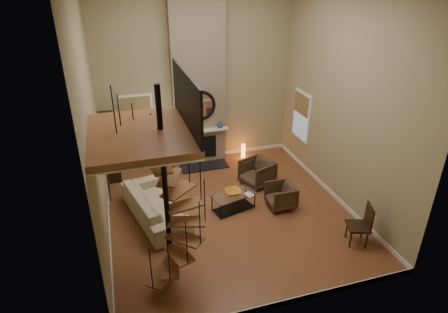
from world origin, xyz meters
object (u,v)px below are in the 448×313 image
object	(u,v)px
hutch	(110,148)
coffee_table	(234,200)
armchair_far	(283,195)
floor_lamp	(167,132)
sofa	(154,205)
accent_lamp	(243,151)
armchair_near	(259,172)
side_chair	(363,223)

from	to	relation	value
hutch	coffee_table	size ratio (longest dim) A/B	1.62
armchair_far	floor_lamp	bearing A→B (deg)	-134.15
sofa	accent_lamp	xyz separation A→B (m)	(3.27, 2.57, -0.15)
armchair_far	hutch	bearing A→B (deg)	-124.63
hutch	sofa	xyz separation A→B (m)	(0.91, -2.52, -0.55)
armchair_near	side_chair	bearing A→B (deg)	-0.24
hutch	accent_lamp	bearing A→B (deg)	0.75
hutch	accent_lamp	size ratio (longest dim) A/B	4.30
sofa	coffee_table	bearing A→B (deg)	-109.21
hutch	armchair_far	distance (m)	5.20
armchair_far	side_chair	size ratio (longest dim) A/B	0.70
armchair_far	coffee_table	world-z (taller)	armchair_far
sofa	accent_lamp	size ratio (longest dim) A/B	5.37
hutch	sofa	world-z (taller)	hutch
hutch	armchair_far	bearing A→B (deg)	-35.44
armchair_near	hutch	bearing A→B (deg)	-132.88
hutch	accent_lamp	world-z (taller)	hutch
armchair_far	accent_lamp	xyz separation A→B (m)	(-0.03, 3.05, -0.10)
armchair_far	floor_lamp	distance (m)	3.79
accent_lamp	side_chair	xyz separation A→B (m)	(1.11, -4.90, 0.28)
sofa	armchair_near	bearing A→B (deg)	-87.69
coffee_table	hutch	bearing A→B (deg)	137.06
sofa	accent_lamp	distance (m)	4.16
accent_lamp	armchair_near	bearing A→B (deg)	-93.70
hutch	floor_lamp	bearing A→B (deg)	-14.44
armchair_far	armchair_near	bearing A→B (deg)	-173.41
sofa	accent_lamp	bearing A→B (deg)	-65.18
armchair_near	armchair_far	distance (m)	1.37
armchair_near	floor_lamp	distance (m)	2.92
sofa	armchair_near	xyz separation A→B (m)	(3.16, 0.89, -0.04)
side_chair	sofa	bearing A→B (deg)	152.04
accent_lamp	coffee_table	bearing A→B (deg)	-114.23
armchair_near	floor_lamp	world-z (taller)	floor_lamp
accent_lamp	side_chair	size ratio (longest dim) A/B	0.46
armchair_near	armchair_far	size ratio (longest dim) A/B	1.20
coffee_table	armchair_far	bearing A→B (deg)	-11.92
side_chair	coffee_table	bearing A→B (deg)	138.10
sofa	floor_lamp	size ratio (longest dim) A/B	1.45
hutch	side_chair	xyz separation A→B (m)	(5.29, -4.84, -0.42)
coffee_table	floor_lamp	world-z (taller)	floor_lamp
floor_lamp	accent_lamp	world-z (taller)	floor_lamp
armchair_near	armchair_far	bearing A→B (deg)	-15.27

